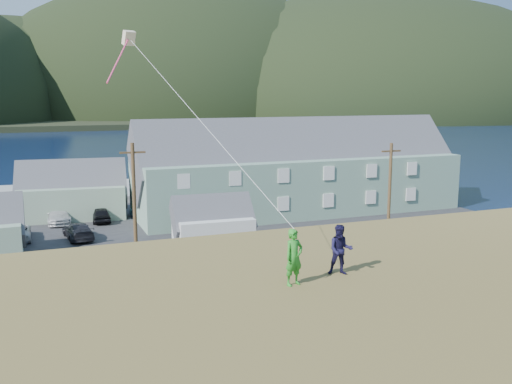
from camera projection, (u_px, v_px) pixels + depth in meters
ground at (187, 297)px, 36.57m from camera, size 900.00×900.00×0.00m
grass_strip at (195, 307)px, 34.72m from camera, size 110.00×8.00×0.10m
waterfront_lot at (142, 235)px, 52.22m from camera, size 72.00×36.00×0.12m
wharf at (62, 194)px, 71.23m from camera, size 26.00×14.00×0.90m
far_shore at (53, 113)px, 340.34m from camera, size 900.00×320.00×2.00m
far_hills at (125, 114)px, 306.00m from camera, size 760.00×265.00×143.00m
lodge at (299, 169)px, 61.83m from camera, size 35.55×10.26×12.47m
shed_white at (213, 223)px, 48.06m from camera, size 6.97×4.79×5.37m
shed_palegreen_far at (72, 191)px, 59.27m from camera, size 11.54×7.28×7.41m
utility_poles at (170, 222)px, 36.94m from camera, size 32.82×0.24×9.73m
parked_cars at (24, 225)px, 52.68m from camera, size 23.27×12.84×1.56m
kite_flyer_green at (294, 257)px, 16.98m from camera, size 0.72×0.57×1.72m
kite_flyer_navy at (341, 250)px, 17.98m from camera, size 0.96×0.87×1.61m
kite_rig at (130, 44)px, 22.27m from camera, size 2.30×4.60×11.09m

